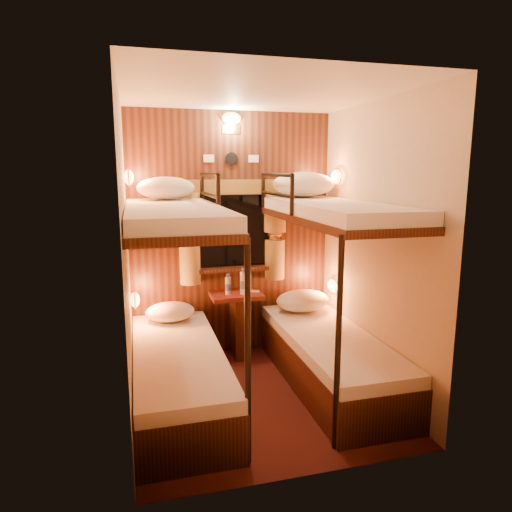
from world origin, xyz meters
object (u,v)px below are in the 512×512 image
object	(u,v)px
bottle_right	(244,283)
bunk_right	(330,322)
bottle_left	(228,286)
table	(236,316)
bunk_left	(177,336)

from	to	relation	value
bottle_right	bunk_right	bearing A→B (deg)	-51.14
bottle_left	bottle_right	size ratio (longest dim) A/B	0.79
table	bottle_right	world-z (taller)	bottle_right
bunk_right	table	world-z (taller)	bunk_right
bunk_right	bottle_left	distance (m)	1.07
bunk_right	bottle_left	xyz separation A→B (m)	(-0.73, 0.75, 0.18)
table	bottle_left	world-z (taller)	bottle_left
bottle_left	bottle_right	bearing A→B (deg)	-9.07
bunk_right	bottle_left	world-z (taller)	bunk_right
bunk_right	bottle_right	bearing A→B (deg)	128.86
bottle_left	bunk_left	bearing A→B (deg)	-126.77
table	bottle_right	size ratio (longest dim) A/B	2.48
bunk_left	table	distance (m)	1.02
bunk_left	bottle_right	bearing A→B (deg)	45.65
bottle_left	bottle_right	world-z (taller)	bottle_right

